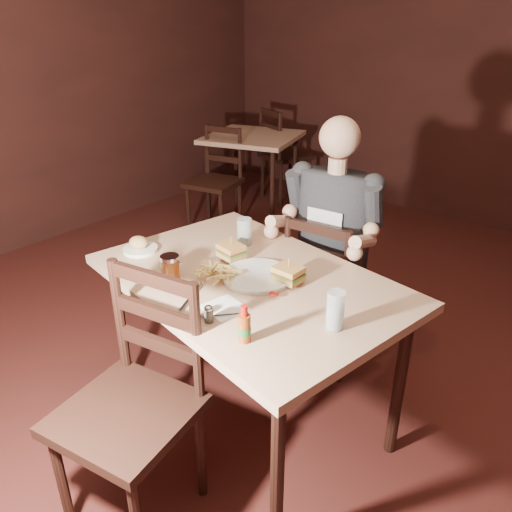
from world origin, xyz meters
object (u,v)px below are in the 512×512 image
Objects in this scene: diner at (331,210)px; side_plate at (141,250)px; chair_far at (330,289)px; bg_chair_near at (213,182)px; glass_right at (335,310)px; bg_table at (253,145)px; hot_sauce at (244,324)px; dinner_plate at (258,277)px; main_table at (249,292)px; chair_near at (126,414)px; glass_left at (244,232)px; bg_chair_far at (286,155)px; syrup_dispenser at (170,267)px.

diner is 0.94m from side_plate.
bg_chair_near is (-1.78, 0.99, 0.01)m from chair_far.
glass_right is (2.23, -1.75, 0.39)m from bg_chair_near.
bg_table is 3.20m from glass_right.
chair_far is 6.03× the size of glass_right.
hot_sauce is (0.25, -0.97, -0.06)m from diner.
bg_chair_near reaches higher than dinner_plate.
glass_right is at bearing -12.50° from main_table.
diner is at bearing 87.08° from main_table.
main_table is 0.48m from hot_sauce.
glass_right reaches higher than side_plate.
chair_near is at bearing -95.40° from dinner_plate.
diner reaches higher than chair_far.
diner is 1.00m from hot_sauce.
hot_sauce is at bearing -79.90° from diner.
glass_left reaches higher than dinner_plate.
bg_chair_far is at bearing -53.93° from chair_far.
chair_far is 1.32m from chair_near.
glass_left is 0.83× the size of side_plate.
hot_sauce reaches higher than main_table.
hot_sauce is (0.28, -0.36, 0.14)m from main_table.
syrup_dispenser is (-0.25, -0.21, 0.12)m from main_table.
hot_sauce is (0.24, -0.38, 0.06)m from dinner_plate.
bg_chair_near is at bearing -33.41° from chair_far.
syrup_dispenser is 0.33m from side_plate.
side_plate is (-0.56, -0.12, 0.08)m from main_table.
chair_far reaches higher than bg_table.
syrup_dispenser is at bearing -171.90° from glass_right.
hot_sauce reaches higher than bg_chair_near.
dinner_plate is at bearing 86.55° from chair_far.
side_plate is (1.19, -1.76, 0.33)m from bg_chair_near.
glass_left is 0.80m from hot_sauce.
dinner_plate is at bearing 122.81° from hot_sauce.
diner is 3.08× the size of dinner_plate.
side_plate is at bearing -133.54° from diner.
glass_left reaches higher than main_table.
glass_right reaches higher than glass_left.
dinner_plate is 0.46m from glass_right.
glass_right is 1.05× the size of hot_sauce.
hot_sauce is at bearing -51.51° from bg_table.
dinner_plate reaches higher than bg_table.
side_plate is at bearing -67.64° from bg_chair_near.
hot_sauce is 1.34× the size of syrup_dispenser.
chair_near is 1.33m from diner.
glass_right is at bearing 18.97° from syrup_dispenser.
chair_near reaches higher than chair_far.
side_plate is at bearing 133.47° from bg_chair_far.
glass_right is 1.04m from side_plate.
syrup_dispenser is at bearing 107.10° from chair_near.
bg_table is 2.82m from dinner_plate.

